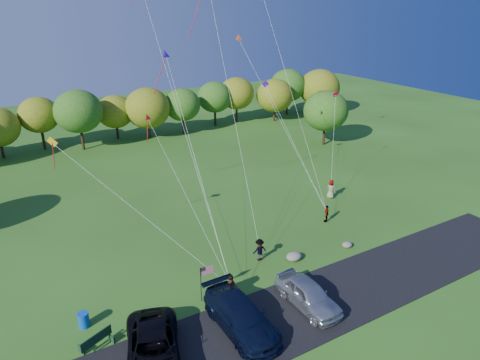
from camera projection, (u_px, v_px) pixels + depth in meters
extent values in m
plane|color=#2A5317|center=(265.00, 279.00, 30.43)|extent=(140.00, 140.00, 0.00)
cube|color=black|center=(299.00, 311.00, 27.22)|extent=(44.00, 6.00, 0.06)
cylinder|color=#372214|center=(43.00, 144.00, 54.40)|extent=(0.36, 0.36, 3.09)
ellipsoid|color=#1F5C18|center=(39.00, 119.00, 53.17)|extent=(5.14, 5.14, 4.63)
cylinder|color=#372214|center=(80.00, 141.00, 56.60)|extent=(0.36, 0.36, 2.45)
ellipsoid|color=#1F5C18|center=(77.00, 120.00, 55.52)|extent=(4.86, 4.86, 4.37)
cylinder|color=#372214|center=(113.00, 133.00, 59.94)|extent=(0.36, 0.36, 2.57)
ellipsoid|color=#396619|center=(110.00, 109.00, 58.65)|extent=(6.36, 6.36, 5.72)
cylinder|color=#372214|center=(157.00, 128.00, 61.19)|extent=(0.36, 0.36, 3.05)
ellipsoid|color=#396619|center=(156.00, 105.00, 59.88)|extent=(5.77, 5.77, 5.19)
cylinder|color=#372214|center=(185.00, 120.00, 66.07)|extent=(0.36, 0.36, 2.64)
ellipsoid|color=#396619|center=(184.00, 100.00, 64.85)|extent=(5.68, 5.68, 5.11)
cylinder|color=#372214|center=(208.00, 116.00, 67.79)|extent=(0.36, 0.36, 3.19)
ellipsoid|color=#1F5C18|center=(207.00, 91.00, 66.32)|extent=(6.85, 6.85, 6.16)
cylinder|color=#372214|center=(236.00, 112.00, 70.01)|extent=(0.36, 0.36, 3.16)
ellipsoid|color=#396619|center=(236.00, 91.00, 68.69)|extent=(5.70, 5.70, 5.13)
cylinder|color=#372214|center=(260.00, 111.00, 72.92)|extent=(0.36, 0.36, 2.26)
ellipsoid|color=#1F5C18|center=(260.00, 93.00, 71.75)|extent=(5.91, 5.91, 5.32)
cylinder|color=#372214|center=(287.00, 106.00, 74.63)|extent=(0.36, 0.36, 2.90)
ellipsoid|color=#396619|center=(288.00, 87.00, 73.35)|extent=(5.83, 5.83, 5.25)
cylinder|color=#372214|center=(308.00, 104.00, 77.58)|extent=(0.36, 0.36, 2.27)
ellipsoid|color=#396619|center=(310.00, 86.00, 76.33)|extent=(6.53, 6.53, 5.87)
cylinder|color=#372214|center=(324.00, 135.00, 58.57)|extent=(0.36, 0.36, 2.80)
ellipsoid|color=#1F5C18|center=(326.00, 111.00, 57.29)|extent=(6.00, 6.00, 5.40)
imported|color=black|center=(153.00, 349.00, 22.99)|extent=(4.62, 6.80, 1.73)
imported|color=black|center=(241.00, 316.00, 25.36)|extent=(2.65, 6.28, 1.81)
imported|color=#A8ADB3|center=(308.00, 294.00, 27.33)|extent=(2.17, 5.13, 1.73)
imported|color=#4C4C59|center=(231.00, 288.00, 27.98)|extent=(0.75, 0.61, 1.79)
imported|color=#4C4C59|center=(232.00, 288.00, 27.99)|extent=(1.01, 0.87, 1.78)
imported|color=#4C4C59|center=(260.00, 250.00, 32.31)|extent=(1.18, 0.72, 1.78)
imported|color=#4C4C59|center=(327.00, 214.00, 38.07)|extent=(0.98, 0.88, 1.60)
imported|color=#4C4C59|center=(331.00, 189.00, 42.63)|extent=(1.03, 1.11, 1.91)
cube|color=#14381D|center=(96.00, 341.00, 24.19)|extent=(1.91, 0.93, 0.07)
cube|color=#14381D|center=(96.00, 339.00, 23.90)|extent=(1.88, 0.87, 0.62)
cube|color=#14381D|center=(81.00, 350.00, 23.89)|extent=(0.28, 0.50, 0.47)
cube|color=#14381D|center=(112.00, 339.00, 24.67)|extent=(0.28, 0.50, 0.47)
cylinder|color=#0C45B4|center=(84.00, 320.00, 25.76)|extent=(0.65, 0.65, 0.98)
cylinder|color=black|center=(201.00, 285.00, 27.67)|extent=(0.05, 0.05, 2.57)
cube|color=red|center=(207.00, 271.00, 27.53)|extent=(0.93, 0.62, 0.02)
cube|color=navy|center=(203.00, 269.00, 27.34)|extent=(0.37, 0.02, 0.29)
ellipsoid|color=gray|center=(294.00, 256.00, 32.52)|extent=(1.26, 0.98, 0.63)
ellipsoid|color=slate|center=(347.00, 245.00, 34.28)|extent=(0.86, 0.72, 0.45)
cone|color=#3913C2|center=(166.00, 55.00, 32.12)|extent=(0.87, 0.63, 0.74)
cone|color=#F94810|center=(239.00, 38.00, 38.88)|extent=(0.74, 0.39, 0.67)
cube|color=red|center=(336.00, 94.00, 42.98)|extent=(0.75, 0.27, 0.72)
cube|color=yellow|center=(52.00, 142.00, 28.54)|extent=(0.63, 0.66, 0.84)
cube|color=#4813BE|center=(265.00, 84.00, 42.49)|extent=(0.71, 0.32, 0.74)
cone|color=red|center=(148.00, 118.00, 38.91)|extent=(0.80, 0.54, 0.72)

